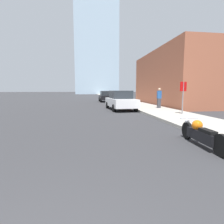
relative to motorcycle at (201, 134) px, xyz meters
name	(u,v)px	position (x,y,z in m)	size (l,w,h in m)	color
sidewalk	(111,97)	(2.18, 35.88, -0.30)	(3.13, 240.00, 0.15)	#9E998E
brick_storefront	(189,79)	(8.44, 14.60, 2.66)	(8.99, 13.17, 6.07)	#9E563D
motorcycle	(201,134)	(0.00, 0.00, 0.00)	(0.62, 2.28, 0.76)	black
parked_car_white	(121,100)	(-0.53, 10.18, 0.45)	(2.23, 4.58, 1.66)	silver
parked_car_black	(105,96)	(-0.72, 21.09, 0.42)	(1.84, 3.93, 1.61)	black
stop_sign	(183,92)	(2.70, 5.76, 1.20)	(0.57, 0.26, 2.08)	slate
pedestrian	(159,98)	(2.83, 9.81, 0.67)	(0.36, 0.24, 1.74)	#38383D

